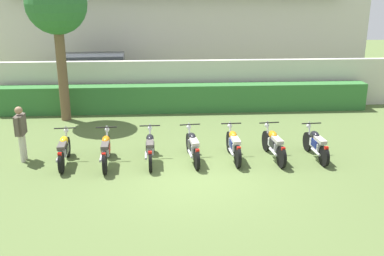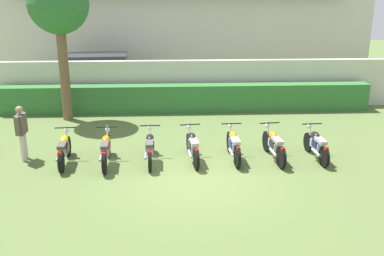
{
  "view_description": "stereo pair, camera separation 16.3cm",
  "coord_description": "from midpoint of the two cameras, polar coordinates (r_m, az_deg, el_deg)",
  "views": [
    {
      "loc": [
        -0.78,
        -10.87,
        4.86
      ],
      "look_at": [
        0.0,
        1.4,
        0.92
      ],
      "focal_mm": 41.77,
      "sensor_mm": 36.0,
      "label": 1
    },
    {
      "loc": [
        -0.62,
        -10.88,
        4.86
      ],
      "look_at": [
        0.0,
        1.4,
        0.92
      ],
      "focal_mm": 41.77,
      "sensor_mm": 36.0,
      "label": 2
    }
  ],
  "objects": [
    {
      "name": "inspector_person",
      "position": [
        13.62,
        -20.62,
        -0.07
      ],
      "size": [
        0.22,
        0.66,
        1.62
      ],
      "color": "beige",
      "rests_on": "ground"
    },
    {
      "name": "motorcycle_in_row_1",
      "position": [
        12.78,
        -10.57,
        -2.68
      ],
      "size": [
        0.6,
        1.96,
        0.98
      ],
      "rotation": [
        0.0,
        0.0,
        1.62
      ],
      "color": "black",
      "rests_on": "ground"
    },
    {
      "name": "tree_near_inspector",
      "position": [
        16.91,
        -16.41,
        14.66
      ],
      "size": [
        2.16,
        2.16,
        5.33
      ],
      "color": "brown",
      "rests_on": "ground"
    },
    {
      "name": "hedge_row",
      "position": [
        17.9,
        -0.56,
        3.84
      ],
      "size": [
        14.71,
        0.7,
        1.09
      ],
      "primitive_type": "cube",
      "color": "#337033",
      "rests_on": "ground"
    },
    {
      "name": "motorcycle_in_row_3",
      "position": [
        12.85,
        0.43,
        -2.3
      ],
      "size": [
        0.6,
        1.92,
        0.96
      ],
      "rotation": [
        0.0,
        0.0,
        1.68
      ],
      "color": "black",
      "rests_on": "ground"
    },
    {
      "name": "parked_car",
      "position": [
        20.96,
        -11.34,
        6.65
      ],
      "size": [
        4.59,
        2.26,
        1.89
      ],
      "rotation": [
        0.0,
        0.0,
        0.05
      ],
      "color": "silver",
      "rests_on": "ground"
    },
    {
      "name": "motorcycle_in_row_4",
      "position": [
        12.98,
        5.68,
        -2.13
      ],
      "size": [
        0.6,
        1.87,
        0.98
      ],
      "rotation": [
        0.0,
        0.0,
        1.62
      ],
      "color": "black",
      "rests_on": "ground"
    },
    {
      "name": "motorcycle_in_row_6",
      "position": [
        13.49,
        15.92,
        -2.03
      ],
      "size": [
        0.6,
        1.82,
        0.95
      ],
      "rotation": [
        0.0,
        0.0,
        1.64
      ],
      "color": "black",
      "rests_on": "ground"
    },
    {
      "name": "ground",
      "position": [
        11.93,
        0.73,
        -6.25
      ],
      "size": [
        60.0,
        60.0,
        0.0
      ],
      "primitive_type": "plane",
      "color": "#566B38"
    },
    {
      "name": "motorcycle_in_row_5",
      "position": [
        13.17,
        10.77,
        -2.08
      ],
      "size": [
        0.6,
        1.97,
        0.97
      ],
      "rotation": [
        0.0,
        0.0,
        1.66
      ],
      "color": "black",
      "rests_on": "ground"
    },
    {
      "name": "compound_wall",
      "position": [
        18.49,
        -0.65,
        5.65
      ],
      "size": [
        18.39,
        0.3,
        1.95
      ],
      "primitive_type": "cube",
      "color": "beige",
      "rests_on": "ground"
    },
    {
      "name": "motorcycle_in_row_0",
      "position": [
        13.09,
        -15.67,
        -2.6
      ],
      "size": [
        0.6,
        1.83,
        0.96
      ],
      "rotation": [
        0.0,
        0.0,
        1.63
      ],
      "color": "black",
      "rests_on": "ground"
    },
    {
      "name": "motorcycle_in_row_2",
      "position": [
        12.8,
        -5.02,
        -2.46
      ],
      "size": [
        0.6,
        1.94,
        0.95
      ],
      "rotation": [
        0.0,
        0.0,
        1.6
      ],
      "color": "black",
      "rests_on": "ground"
    }
  ]
}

